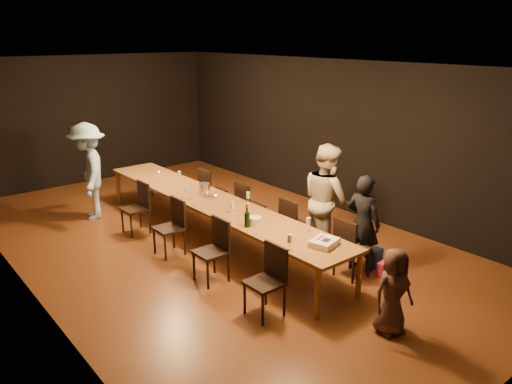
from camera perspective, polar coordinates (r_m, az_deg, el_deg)
ground at (r=8.80m, az=-4.96°, el=-5.59°), size 10.00×10.00×0.00m
room_shell at (r=8.21m, az=-5.35°, el=7.86°), size 6.04×10.04×3.02m
table at (r=8.55m, az=-5.09°, el=-1.26°), size 0.90×6.00×0.75m
chair_right_0 at (r=7.51m, az=10.97°, el=-6.22°), size 0.42×0.42×0.93m
chair_right_1 at (r=8.26m, az=4.60°, el=-3.69°), size 0.42×0.42×0.93m
chair_right_2 at (r=9.10m, az=-0.63°, el=-1.57°), size 0.42×0.42×0.93m
chair_right_3 at (r=10.02m, az=-4.93°, el=0.18°), size 0.42×0.42×0.93m
chair_left_0 at (r=6.41m, az=0.98°, el=-10.26°), size 0.42×0.42×0.93m
chair_left_1 at (r=7.27m, az=-5.20°, el=-6.79°), size 0.42×0.42×0.93m
chair_left_2 at (r=8.21m, az=-9.94°, el=-4.03°), size 0.42×0.42×0.93m
chair_left_3 at (r=9.22m, az=-13.66°, el=-1.84°), size 0.42×0.42×0.93m
woman_birthday at (r=7.66m, az=12.13°, el=-3.49°), size 0.46×0.61×1.50m
woman_tan at (r=8.06m, az=8.10°, el=-0.93°), size 0.96×1.08×1.84m
man_blue at (r=10.10m, az=-18.56°, el=2.24°), size 1.06×1.38×1.88m
child at (r=6.25m, az=15.41°, el=-10.91°), size 0.60×0.47×1.09m
gift_bag_red at (r=7.75m, az=14.31°, el=-8.54°), size 0.20×0.12×0.23m
gift_bag_blue at (r=8.04m, az=13.47°, el=-7.29°), size 0.25×0.18×0.28m
birthday_cake at (r=6.78m, az=7.80°, el=-5.73°), size 0.44×0.39×0.09m
plate_stack at (r=7.43m, az=-0.17°, el=-3.30°), size 0.23×0.23×0.12m
champagne_bottle at (r=7.29m, az=-1.02°, el=-2.75°), size 0.10×0.10×0.34m
ice_bucket at (r=8.77m, az=-5.92°, el=0.31°), size 0.23×0.23×0.22m
wineglass_0 at (r=6.60m, az=3.85°, el=-5.69°), size 0.06×0.06×0.21m
wineglass_1 at (r=7.20m, az=5.99°, el=-3.71°), size 0.06×0.06×0.21m
wineglass_2 at (r=7.84m, az=-2.71°, el=-1.82°), size 0.06×0.06×0.21m
wineglass_3 at (r=8.30m, az=-0.91°, el=-0.67°), size 0.06×0.06×0.21m
wineglass_4 at (r=8.70m, az=-7.91°, el=0.02°), size 0.06×0.06×0.21m
wineglass_5 at (r=9.65m, az=-8.75°, el=1.76°), size 0.06×0.06×0.21m
tealight_near at (r=6.95m, az=6.97°, el=-5.34°), size 0.05×0.05×0.03m
tealight_mid at (r=8.68m, az=-4.63°, el=-0.51°), size 0.05×0.05×0.03m
tealight_far at (r=10.33m, az=-11.03°, el=2.19°), size 0.05×0.05×0.03m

